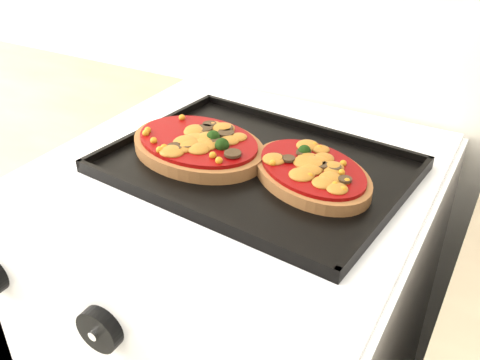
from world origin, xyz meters
The scene contains 5 objects.
control_panel centered at (-0.05, 1.39, 0.85)m, with size 0.60×0.02×0.09m, color white.
knob_center centered at (-0.04, 1.37, 0.85)m, with size 0.06×0.06×0.02m, color black.
baking_tray centered at (-0.01, 1.70, 0.92)m, with size 0.44×0.33×0.02m, color black.
pizza_left centered at (-0.11, 1.69, 0.94)m, with size 0.23×0.17×0.03m, color brown, non-canonical shape.
pizza_right centered at (0.08, 1.70, 0.94)m, with size 0.21×0.14×0.03m, color brown, non-canonical shape.
Camera 1 is at (0.32, 1.06, 1.32)m, focal length 40.00 mm.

